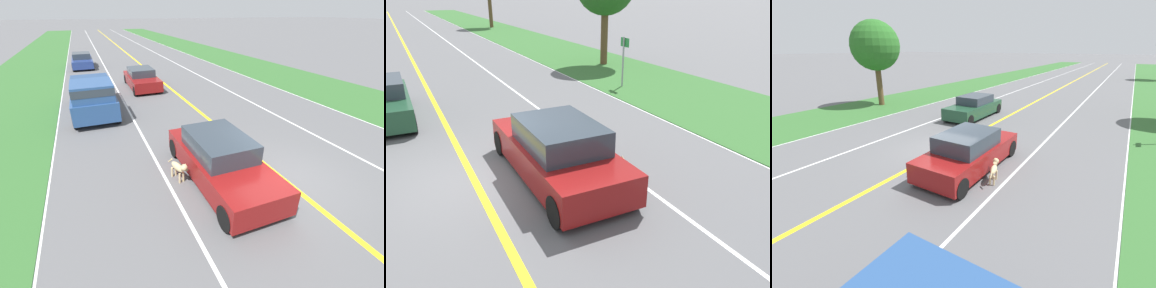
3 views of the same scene
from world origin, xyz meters
The scene contains 8 objects.
ground_plane centered at (0.00, 0.00, 0.00)m, with size 400.00×400.00×0.00m, color #5B5B5E.
centre_divider_line centered at (0.00, 0.00, 0.00)m, with size 0.18×160.00×0.01m, color yellow.
lane_edge_line_right centered at (7.00, 0.00, 0.00)m, with size 0.14×160.00×0.01m, color white.
lane_dash_same_dir centered at (3.50, 0.00, 0.00)m, with size 0.10×160.00×0.01m, color white.
grass_verge_right centered at (10.00, 0.00, 0.01)m, with size 6.00×160.00×0.03m, color #33662D.
ego_car centered at (1.89, -0.76, 0.69)m, with size 1.91×4.75×1.47m.
dog centered at (3.12, -1.14, 0.47)m, with size 0.40×1.07×0.75m.
street_sign centered at (8.32, 6.29, 1.45)m, with size 0.11×0.64×2.29m.
Camera 2 is at (-1.35, -8.31, 4.30)m, focal length 35.00 mm.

